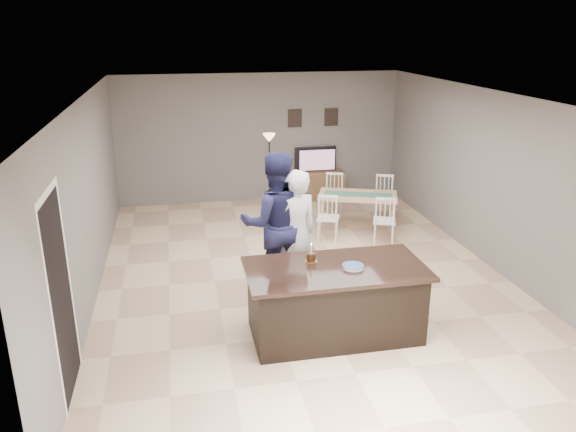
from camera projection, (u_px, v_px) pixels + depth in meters
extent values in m
plane|color=#D4B388|center=(302.00, 274.00, 8.63)|extent=(8.00, 8.00, 0.00)
plane|color=slate|center=(260.00, 138.00, 11.90)|extent=(6.00, 0.00, 6.00)
plane|color=slate|center=(414.00, 326.00, 4.48)|extent=(6.00, 0.00, 6.00)
plane|color=slate|center=(87.00, 202.00, 7.62)|extent=(0.00, 8.00, 8.00)
plane|color=slate|center=(489.00, 179.00, 8.76)|extent=(0.00, 8.00, 8.00)
plane|color=white|center=(303.00, 96.00, 7.76)|extent=(8.00, 8.00, 0.00)
cube|color=black|center=(335.00, 303.00, 6.82)|extent=(2.00, 1.00, 0.85)
cube|color=black|center=(336.00, 269.00, 6.68)|extent=(2.15, 1.10, 0.05)
cube|color=brown|center=(317.00, 185.00, 12.25)|extent=(1.20, 0.40, 0.60)
imported|color=black|center=(316.00, 160.00, 12.14)|extent=(0.91, 0.12, 0.53)
plane|color=#EE501A|center=(317.00, 160.00, 12.06)|extent=(0.78, 0.00, 0.78)
cube|color=black|center=(295.00, 118.00, 11.89)|extent=(0.30, 0.02, 0.38)
cube|color=black|center=(331.00, 117.00, 12.04)|extent=(0.30, 0.02, 0.38)
plane|color=black|center=(62.00, 298.00, 5.59)|extent=(0.00, 2.10, 2.10)
plane|color=white|center=(47.00, 193.00, 5.24)|extent=(0.00, 1.02, 1.02)
imported|color=silver|center=(295.00, 233.00, 7.72)|extent=(0.76, 0.60, 1.81)
imported|color=#1C1C3D|center=(275.00, 223.00, 7.79)|extent=(1.02, 0.81, 2.03)
cylinder|color=gold|center=(311.00, 261.00, 6.83)|extent=(0.15, 0.15, 0.00)
cylinder|color=#351A0E|center=(311.00, 257.00, 6.82)|extent=(0.11, 0.11, 0.10)
cylinder|color=white|center=(311.00, 249.00, 6.78)|extent=(0.02, 0.02, 0.11)
sphere|color=#FFBF4C|center=(311.00, 244.00, 6.76)|extent=(0.02, 0.02, 0.02)
cylinder|color=white|center=(353.00, 268.00, 6.64)|extent=(0.25, 0.25, 0.01)
cylinder|color=white|center=(353.00, 267.00, 6.63)|extent=(0.25, 0.25, 0.01)
cylinder|color=white|center=(353.00, 266.00, 6.63)|extent=(0.25, 0.25, 0.01)
cylinder|color=#305094|center=(353.00, 265.00, 6.63)|extent=(0.26, 0.26, 0.00)
cube|color=tan|center=(358.00, 196.00, 10.32)|extent=(1.62, 1.25, 0.04)
cylinder|color=tan|center=(321.00, 217.00, 10.21)|extent=(0.05, 0.05, 0.63)
cylinder|color=tan|center=(392.00, 209.00, 10.64)|extent=(0.05, 0.05, 0.63)
cube|color=#3E7155|center=(358.00, 194.00, 10.31)|extent=(1.28, 0.73, 0.01)
cube|color=white|center=(328.00, 218.00, 9.89)|extent=(0.47, 0.46, 0.04)
cylinder|color=white|center=(318.00, 231.00, 9.85)|extent=(0.03, 0.03, 0.38)
cylinder|color=white|center=(337.00, 227.00, 10.07)|extent=(0.03, 0.03, 0.38)
cube|color=white|center=(328.00, 196.00, 9.60)|extent=(0.33, 0.14, 0.04)
cube|color=white|center=(384.00, 221.00, 9.75)|extent=(0.47, 0.46, 0.04)
cylinder|color=white|center=(375.00, 234.00, 9.70)|extent=(0.03, 0.03, 0.38)
cylinder|color=white|center=(392.00, 230.00, 9.93)|extent=(0.03, 0.03, 0.38)
cube|color=white|center=(386.00, 199.00, 9.45)|extent=(0.33, 0.14, 0.04)
cube|color=white|center=(333.00, 197.00, 11.06)|extent=(0.47, 0.46, 0.04)
cylinder|color=white|center=(341.00, 206.00, 11.23)|extent=(0.03, 0.03, 0.38)
cylinder|color=white|center=(325.00, 209.00, 11.01)|extent=(0.03, 0.03, 0.38)
cube|color=white|center=(335.00, 174.00, 11.06)|extent=(0.33, 0.14, 0.04)
cube|color=white|center=(384.00, 200.00, 10.91)|extent=(0.47, 0.46, 0.04)
cylinder|color=white|center=(391.00, 208.00, 11.09)|extent=(0.03, 0.03, 0.38)
cylinder|color=white|center=(375.00, 212.00, 10.87)|extent=(0.03, 0.03, 0.38)
cube|color=white|center=(385.00, 176.00, 10.92)|extent=(0.33, 0.14, 0.04)
cylinder|color=black|center=(270.00, 215.00, 11.22)|extent=(0.25, 0.25, 0.03)
cylinder|color=black|center=(270.00, 178.00, 10.97)|extent=(0.03, 0.03, 1.53)
cone|color=#FED28C|center=(269.00, 138.00, 10.71)|extent=(0.25, 0.25, 0.16)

